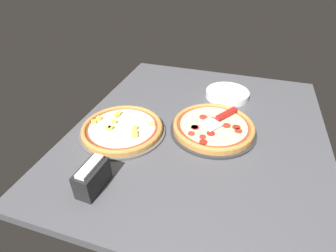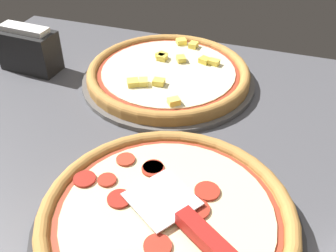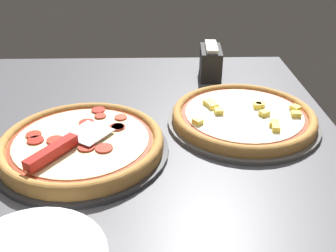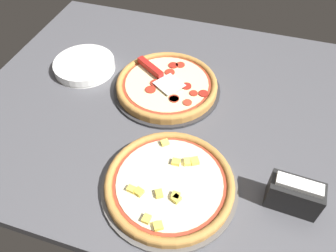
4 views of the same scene
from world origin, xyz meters
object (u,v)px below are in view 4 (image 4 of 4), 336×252
at_px(pizza_back, 170,183).
at_px(plate_stack, 84,65).
at_px(pizza_front, 167,84).
at_px(napkin_holder, 294,195).
at_px(serving_spatula, 155,71).

xyz_separation_m(pizza_back, plate_stack, (0.46, -0.39, -0.01)).
relative_size(pizza_back, plate_stack, 1.55).
bearing_deg(pizza_back, plate_stack, -40.79).
height_order(pizza_front, plate_stack, pizza_front).
relative_size(pizza_back, napkin_holder, 2.61).
distance_m(pizza_back, serving_spatula, 0.44).
height_order(serving_spatula, plate_stack, serving_spatula).
relative_size(pizza_front, serving_spatula, 1.73).
bearing_deg(pizza_front, pizza_back, 108.66).
height_order(pizza_back, napkin_holder, napkin_holder).
distance_m(pizza_front, napkin_holder, 0.55).
distance_m(pizza_front, serving_spatula, 0.07).
bearing_deg(plate_stack, pizza_front, 176.59).
bearing_deg(pizza_back, serving_spatula, -65.82).
xyz_separation_m(plate_stack, napkin_holder, (-0.77, 0.35, 0.03)).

